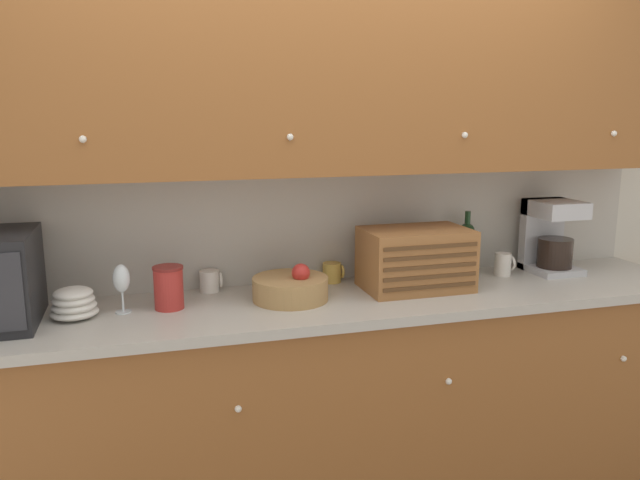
{
  "coord_description": "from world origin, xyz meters",
  "views": [
    {
      "loc": [
        -0.72,
        -2.69,
        1.71
      ],
      "look_at": [
        0.0,
        -0.21,
        1.19
      ],
      "focal_mm": 35.0,
      "sensor_mm": 36.0,
      "label": 1
    }
  ],
  "objects_px": {
    "bowl_stack_on_counter": "(74,304)",
    "bread_box": "(415,259)",
    "mug_patterned_third": "(210,281)",
    "coffee_maker": "(550,235)",
    "storage_canister": "(169,287)",
    "mug_blue_second": "(332,272)",
    "fruit_basket": "(291,288)",
    "wine_bottle": "(466,246)",
    "wine_glass": "(122,280)",
    "mug": "(503,264)"
  },
  "relations": [
    {
      "from": "bowl_stack_on_counter",
      "to": "bread_box",
      "type": "distance_m",
      "value": 1.4
    },
    {
      "from": "bowl_stack_on_counter",
      "to": "mug_patterned_third",
      "type": "relative_size",
      "value": 1.83
    },
    {
      "from": "mug_patterned_third",
      "to": "coffee_maker",
      "type": "relative_size",
      "value": 0.28
    },
    {
      "from": "mug_patterned_third",
      "to": "coffee_maker",
      "type": "height_order",
      "value": "coffee_maker"
    },
    {
      "from": "storage_canister",
      "to": "bread_box",
      "type": "xyz_separation_m",
      "value": [
        1.05,
        -0.01,
        0.05
      ]
    },
    {
      "from": "bowl_stack_on_counter",
      "to": "mug_blue_second",
      "type": "relative_size",
      "value": 1.83
    },
    {
      "from": "bowl_stack_on_counter",
      "to": "fruit_basket",
      "type": "height_order",
      "value": "fruit_basket"
    },
    {
      "from": "fruit_basket",
      "to": "mug_blue_second",
      "type": "relative_size",
      "value": 3.27
    },
    {
      "from": "bread_box",
      "to": "wine_bottle",
      "type": "xyz_separation_m",
      "value": [
        0.34,
        0.17,
        0.0
      ]
    },
    {
      "from": "wine_glass",
      "to": "mug",
      "type": "relative_size",
      "value": 1.79
    },
    {
      "from": "wine_glass",
      "to": "mug_blue_second",
      "type": "relative_size",
      "value": 2.0
    },
    {
      "from": "storage_canister",
      "to": "mug_patterned_third",
      "type": "height_order",
      "value": "storage_canister"
    },
    {
      "from": "wine_glass",
      "to": "mug_blue_second",
      "type": "bearing_deg",
      "value": 12.51
    },
    {
      "from": "bread_box",
      "to": "coffee_maker",
      "type": "distance_m",
      "value": 0.77
    },
    {
      "from": "bowl_stack_on_counter",
      "to": "storage_canister",
      "type": "xyz_separation_m",
      "value": [
        0.35,
        0.02,
        0.03
      ]
    },
    {
      "from": "storage_canister",
      "to": "wine_glass",
      "type": "bearing_deg",
      "value": -177.94
    },
    {
      "from": "bread_box",
      "to": "mug_blue_second",
      "type": "bearing_deg",
      "value": 147.13
    },
    {
      "from": "bowl_stack_on_counter",
      "to": "mug",
      "type": "bearing_deg",
      "value": 3.19
    },
    {
      "from": "bowl_stack_on_counter",
      "to": "fruit_basket",
      "type": "bearing_deg",
      "value": -0.11
    },
    {
      "from": "bread_box",
      "to": "mug",
      "type": "relative_size",
      "value": 4.25
    },
    {
      "from": "bread_box",
      "to": "mug",
      "type": "xyz_separation_m",
      "value": [
        0.5,
        0.09,
        -0.08
      ]
    },
    {
      "from": "wine_bottle",
      "to": "mug",
      "type": "distance_m",
      "value": 0.2
    },
    {
      "from": "mug",
      "to": "coffee_maker",
      "type": "distance_m",
      "value": 0.29
    },
    {
      "from": "mug_patterned_third",
      "to": "wine_bottle",
      "type": "height_order",
      "value": "wine_bottle"
    },
    {
      "from": "mug_blue_second",
      "to": "coffee_maker",
      "type": "bearing_deg",
      "value": -5.22
    },
    {
      "from": "bowl_stack_on_counter",
      "to": "storage_canister",
      "type": "relative_size",
      "value": 1.03
    },
    {
      "from": "mug_patterned_third",
      "to": "coffee_maker",
      "type": "bearing_deg",
      "value": -3.5
    },
    {
      "from": "bowl_stack_on_counter",
      "to": "wine_glass",
      "type": "xyz_separation_m",
      "value": [
        0.18,
        0.01,
        0.07
      ]
    },
    {
      "from": "wine_glass",
      "to": "mug_blue_second",
      "type": "height_order",
      "value": "wine_glass"
    },
    {
      "from": "mug_patterned_third",
      "to": "storage_canister",
      "type": "bearing_deg",
      "value": -132.8
    },
    {
      "from": "bread_box",
      "to": "coffee_maker",
      "type": "xyz_separation_m",
      "value": [
        0.76,
        0.11,
        0.04
      ]
    },
    {
      "from": "storage_canister",
      "to": "wine_bottle",
      "type": "relative_size",
      "value": 0.56
    },
    {
      "from": "mug_patterned_third",
      "to": "wine_bottle",
      "type": "xyz_separation_m",
      "value": [
        1.21,
        -0.04,
        0.09
      ]
    },
    {
      "from": "wine_glass",
      "to": "mug_blue_second",
      "type": "xyz_separation_m",
      "value": [
        0.91,
        0.2,
        -0.08
      ]
    },
    {
      "from": "bowl_stack_on_counter",
      "to": "bread_box",
      "type": "bearing_deg",
      "value": 0.46
    },
    {
      "from": "wine_glass",
      "to": "mug_patterned_third",
      "type": "distance_m",
      "value": 0.42
    },
    {
      "from": "mug_blue_second",
      "to": "mug",
      "type": "height_order",
      "value": "mug"
    },
    {
      "from": "bowl_stack_on_counter",
      "to": "coffee_maker",
      "type": "bearing_deg",
      "value": 3.1
    },
    {
      "from": "fruit_basket",
      "to": "wine_glass",
      "type": "bearing_deg",
      "value": 178.7
    },
    {
      "from": "mug_blue_second",
      "to": "bowl_stack_on_counter",
      "type": "bearing_deg",
      "value": -168.77
    },
    {
      "from": "fruit_basket",
      "to": "mug",
      "type": "xyz_separation_m",
      "value": [
        1.07,
        0.11,
        0.0
      ]
    },
    {
      "from": "bowl_stack_on_counter",
      "to": "storage_canister",
      "type": "bearing_deg",
      "value": 3.24
    },
    {
      "from": "wine_glass",
      "to": "storage_canister",
      "type": "bearing_deg",
      "value": 2.06
    },
    {
      "from": "bowl_stack_on_counter",
      "to": "bread_box",
      "type": "height_order",
      "value": "bread_box"
    },
    {
      "from": "mug",
      "to": "wine_bottle",
      "type": "bearing_deg",
      "value": 155.13
    },
    {
      "from": "wine_glass",
      "to": "coffee_maker",
      "type": "xyz_separation_m",
      "value": [
        1.99,
        0.1,
        0.05
      ]
    },
    {
      "from": "storage_canister",
      "to": "fruit_basket",
      "type": "bearing_deg",
      "value": -2.5
    },
    {
      "from": "storage_canister",
      "to": "fruit_basket",
      "type": "distance_m",
      "value": 0.49
    },
    {
      "from": "bowl_stack_on_counter",
      "to": "mug_patterned_third",
      "type": "height_order",
      "value": "bowl_stack_on_counter"
    },
    {
      "from": "bowl_stack_on_counter",
      "to": "coffee_maker",
      "type": "height_order",
      "value": "coffee_maker"
    }
  ]
}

